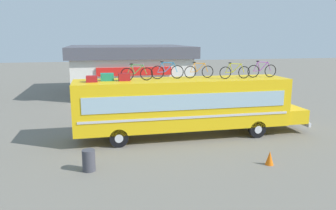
% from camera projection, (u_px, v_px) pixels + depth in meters
% --- Properties ---
extents(ground_plane, '(120.00, 120.00, 0.00)m').
position_uv_depth(ground_plane, '(182.00, 136.00, 18.11)').
color(ground_plane, slate).
extents(bus, '(12.91, 2.54, 3.17)m').
position_uv_depth(bus, '(186.00, 104.00, 17.78)').
color(bus, yellow).
rests_on(bus, ground).
extents(luggage_bag_1, '(0.55, 0.51, 0.31)m').
position_uv_depth(luggage_bag_1, '(92.00, 79.00, 16.35)').
color(luggage_bag_1, maroon).
rests_on(luggage_bag_1, bus).
extents(luggage_bag_2, '(0.66, 0.48, 0.38)m').
position_uv_depth(luggage_bag_2, '(107.00, 77.00, 16.85)').
color(luggage_bag_2, '#1E7F66').
rests_on(luggage_bag_2, bus).
extents(luggage_bag_3, '(0.59, 0.43, 0.40)m').
position_uv_depth(luggage_bag_3, '(124.00, 77.00, 16.81)').
color(luggage_bag_3, maroon).
rests_on(luggage_bag_3, bus).
extents(rooftop_bicycle_1, '(1.67, 0.44, 0.89)m').
position_uv_depth(rooftop_bicycle_1, '(137.00, 73.00, 16.83)').
color(rooftop_bicycle_1, black).
rests_on(rooftop_bicycle_1, bus).
extents(rooftop_bicycle_2, '(1.80, 0.44, 0.95)m').
position_uv_depth(rooftop_bicycle_2, '(167.00, 71.00, 17.55)').
color(rooftop_bicycle_2, black).
rests_on(rooftop_bicycle_2, bus).
extents(rooftop_bicycle_3, '(1.66, 0.44, 0.89)m').
position_uv_depth(rooftop_bicycle_3, '(199.00, 71.00, 17.91)').
color(rooftop_bicycle_3, black).
rests_on(rooftop_bicycle_3, bus).
extents(rooftop_bicycle_4, '(1.74, 0.44, 0.88)m').
position_uv_depth(rooftop_bicycle_4, '(235.00, 72.00, 17.63)').
color(rooftop_bicycle_4, black).
rests_on(rooftop_bicycle_4, bus).
extents(rooftop_bicycle_5, '(1.74, 0.44, 0.93)m').
position_uv_depth(rooftop_bicycle_5, '(262.00, 70.00, 18.23)').
color(rooftop_bicycle_5, black).
rests_on(rooftop_bicycle_5, bus).
extents(roadside_building, '(11.47, 10.49, 4.54)m').
position_uv_depth(roadside_building, '(129.00, 68.00, 32.55)').
color(roadside_building, silver).
rests_on(roadside_building, ground).
extents(trash_bin, '(0.53, 0.53, 0.89)m').
position_uv_depth(trash_bin, '(89.00, 160.00, 13.33)').
color(trash_bin, '#3F3F47').
rests_on(trash_bin, ground).
extents(traffic_cone, '(0.35, 0.35, 0.61)m').
position_uv_depth(traffic_cone, '(270.00, 158.00, 13.98)').
color(traffic_cone, orange).
rests_on(traffic_cone, ground).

